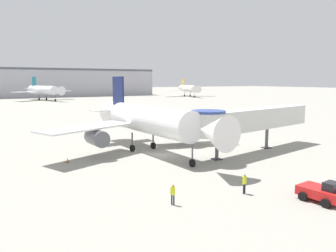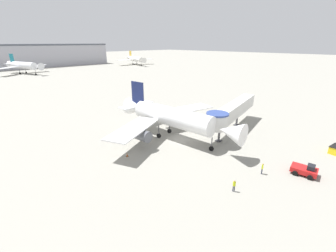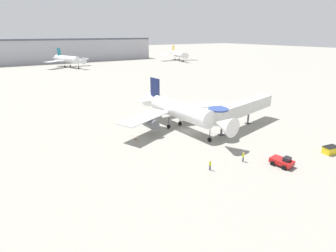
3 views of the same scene
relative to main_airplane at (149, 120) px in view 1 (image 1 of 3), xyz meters
The scene contains 11 objects.
ground_plane 4.96m from the main_airplane, 75.10° to the right, with size 800.00×800.00×0.00m, color gray.
main_airplane is the anchor object (origin of this frame).
jet_bridge 13.41m from the main_airplane, 30.64° to the right, with size 22.62×7.30×6.19m.
pushback_tug_red 24.17m from the main_airplane, 80.02° to the right, with size 2.79×3.68×1.78m.
traffic_cone_starboard_wing 11.97m from the main_airplane, ahead, with size 0.50×0.50×0.82m.
traffic_cone_port_wing 11.79m from the main_airplane, behind, with size 0.37×0.37×0.62m.
ground_crew_marshaller 19.36m from the main_airplane, 90.29° to the right, with size 0.38×0.27×1.78m.
ground_crew_wing_walker 19.79m from the main_airplane, 110.30° to the right, with size 0.35×0.37×1.69m.
background_jet_teal_tail 130.93m from the main_airplane, 87.19° to the left, with size 29.03×30.30×11.61m.
background_jet_gold_tail 157.80m from the main_airplane, 55.31° to the left, with size 31.14×32.98×11.13m.
terminal_building 172.80m from the main_airplane, 88.67° to the left, with size 152.62×25.29×17.01m.
Camera 1 is at (-19.72, -37.32, 9.70)m, focal length 35.00 mm.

